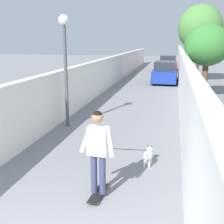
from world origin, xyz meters
TOP-DOWN VIEW (x-y plane):
  - ground_plane at (14.00, 0.00)m, footprint 80.00×80.00m
  - wall_left at (12.00, 2.37)m, footprint 48.00×0.30m
  - fence_right at (12.00, -2.37)m, footprint 48.00×0.30m
  - tree_right_mid at (13.00, -3.50)m, footprint 2.34×2.34m
  - tree_right_far at (19.00, -3.52)m, footprint 3.09×3.09m
  - lamp_post at (6.66, 1.82)m, footprint 0.36×0.36m
  - skateboard at (2.23, -0.54)m, footprint 0.81×0.26m
  - person_skateboarder at (2.23, -0.54)m, footprint 0.25×0.71m
  - dog at (3.95, -1.37)m, footprint 2.03×0.97m
  - car_near at (18.66, -1.22)m, footprint 4.19×1.80m
  - car_far at (26.59, -1.22)m, footprint 3.80×1.80m

SIDE VIEW (x-z plane):
  - ground_plane at x=14.00m, z-range 0.00..0.00m
  - skateboard at x=2.23m, z-range 0.03..0.11m
  - dog at x=3.95m, z-range -0.25..0.80m
  - car_far at x=26.59m, z-range -0.06..1.48m
  - car_near at x=18.66m, z-range -0.05..1.49m
  - wall_left at x=12.00m, z-range 0.00..1.95m
  - person_skateboarder at x=2.23m, z-range 0.23..1.94m
  - fence_right at x=12.00m, z-range 0.00..2.32m
  - lamp_post at x=6.66m, z-range 0.76..4.67m
  - tree_right_mid at x=13.00m, z-range 0.84..4.72m
  - tree_right_far at x=19.00m, z-range 1.13..6.64m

